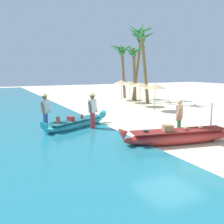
% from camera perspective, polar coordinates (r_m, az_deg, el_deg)
% --- Properties ---
extents(ground_plane, '(80.00, 80.00, 0.00)m').
position_cam_1_polar(ground_plane, '(10.92, 12.71, -5.94)').
color(ground_plane, beige).
extents(boat_red_foreground, '(4.88, 1.67, 0.85)m').
position_cam_1_polar(boat_red_foreground, '(10.22, 14.88, -5.28)').
color(boat_red_foreground, red).
rests_on(boat_red_foreground, ground).
extents(boat_cyan_midground, '(3.96, 2.43, 0.77)m').
position_cam_1_polar(boat_cyan_midground, '(12.57, -7.91, -2.54)').
color(boat_cyan_midground, '#33B2BC').
rests_on(boat_cyan_midground, ground).
extents(person_vendor_hatted, '(0.58, 0.46, 1.82)m').
position_cam_1_polar(person_vendor_hatted, '(12.04, -4.41, 0.80)').
color(person_vendor_hatted, '#B2383D').
rests_on(person_vendor_hatted, ground).
extents(person_tourist_customer, '(0.55, 0.50, 1.68)m').
position_cam_1_polar(person_tourist_customer, '(10.72, 14.90, -1.10)').
color(person_tourist_customer, green).
rests_on(person_tourist_customer, ground).
extents(person_vendor_assistant, '(0.53, 0.53, 1.82)m').
position_cam_1_polar(person_vendor_assistant, '(12.15, -14.83, 0.60)').
color(person_vendor_assistant, '#3D5BA8').
rests_on(person_vendor_assistant, ground).
extents(patio_umbrella_large, '(2.44, 2.44, 2.03)m').
position_cam_1_polar(patio_umbrella_large, '(10.93, 21.74, 3.54)').
color(patio_umbrella_large, '#B7B7BC').
rests_on(patio_umbrella_large, ground).
extents(parasol_row_0, '(1.60, 1.60, 1.91)m').
position_cam_1_polar(parasol_row_0, '(18.07, 9.71, 5.75)').
color(parasol_row_0, '#8E6B47').
rests_on(parasol_row_0, ground).
extents(parasol_row_1, '(1.60, 1.60, 1.91)m').
position_cam_1_polar(parasol_row_1, '(20.20, 6.37, 6.19)').
color(parasol_row_1, '#8E6B47').
rests_on(parasol_row_1, ground).
extents(parasol_row_2, '(1.60, 1.60, 1.91)m').
position_cam_1_polar(parasol_row_2, '(22.44, 4.07, 6.54)').
color(parasol_row_2, '#8E6B47').
rests_on(parasol_row_2, ground).
extents(parasol_row_3, '(1.60, 1.60, 1.91)m').
position_cam_1_polar(parasol_row_3, '(24.31, 2.17, 6.77)').
color(parasol_row_3, '#8E6B47').
rests_on(parasol_row_3, ground).
extents(palm_tree_tall_inland, '(2.92, 2.54, 5.53)m').
position_cam_1_polar(palm_tree_tall_inland, '(26.10, 2.19, 12.87)').
color(palm_tree_tall_inland, brown).
rests_on(palm_tree_tall_inland, ground).
extents(palm_tree_leaning_seaward, '(2.57, 2.69, 5.17)m').
position_cam_1_polar(palm_tree_leaning_seaward, '(23.82, 5.03, 12.26)').
color(palm_tree_leaning_seaward, brown).
rests_on(palm_tree_leaning_seaward, ground).
extents(palm_tree_mid_cluster, '(2.63, 2.74, 6.60)m').
position_cam_1_polar(palm_tree_mid_cluster, '(22.04, 6.70, 15.62)').
color(palm_tree_mid_cluster, brown).
rests_on(palm_tree_mid_cluster, ground).
extents(palm_tree_far_behind, '(2.89, 2.64, 6.57)m').
position_cam_1_polar(palm_tree_far_behind, '(25.24, 6.41, 14.97)').
color(palm_tree_far_behind, brown).
rests_on(palm_tree_far_behind, ground).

